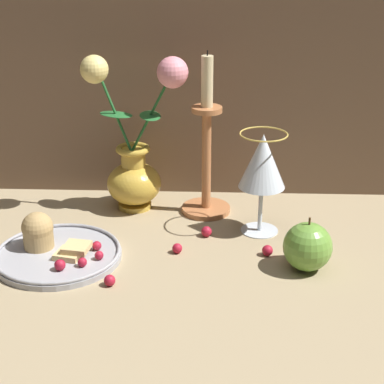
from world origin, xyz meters
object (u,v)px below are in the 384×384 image
(vase, at_px, (135,156))
(candlestick, at_px, (206,159))
(wine_glass, at_px, (262,164))
(plate_with_pastries, at_px, (54,248))
(apple_beside_vase, at_px, (308,247))

(vase, distance_m, candlestick, 0.14)
(candlestick, bearing_deg, vase, 175.32)
(wine_glass, distance_m, candlestick, 0.13)
(wine_glass, relative_size, candlestick, 0.60)
(vase, distance_m, plate_with_pastries, 0.26)
(plate_with_pastries, xyz_separation_m, candlestick, (0.26, 0.20, 0.10))
(apple_beside_vase, bearing_deg, plate_with_pastries, 177.12)
(plate_with_pastries, bearing_deg, candlestick, 37.62)
(vase, relative_size, apple_beside_vase, 3.31)
(candlestick, xyz_separation_m, apple_beside_vase, (0.17, -0.22, -0.07))
(wine_glass, xyz_separation_m, apple_beside_vase, (0.07, -0.14, -0.09))
(wine_glass, relative_size, apple_beside_vase, 2.04)
(vase, xyz_separation_m, plate_with_pastries, (-0.12, -0.21, -0.09))
(plate_with_pastries, bearing_deg, apple_beside_vase, -2.88)
(plate_with_pastries, height_order, apple_beside_vase, apple_beside_vase)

